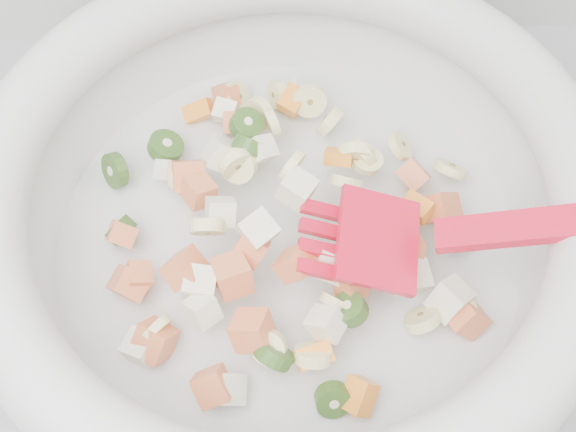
{
  "coord_description": "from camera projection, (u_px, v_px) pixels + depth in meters",
  "views": [
    {
      "loc": [
        -0.18,
        1.23,
        1.39
      ],
      "look_at": [
        -0.17,
        1.5,
        0.95
      ],
      "focal_mm": 45.0,
      "sensor_mm": 36.0,
      "label": 1
    }
  ],
  "objects": [
    {
      "name": "mixing_bowl",
      "position": [
        288.0,
        203.0,
        0.5
      ],
      "size": [
        0.52,
        0.44,
        0.16
      ],
      "color": "silver",
      "rests_on": "counter"
    }
  ]
}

